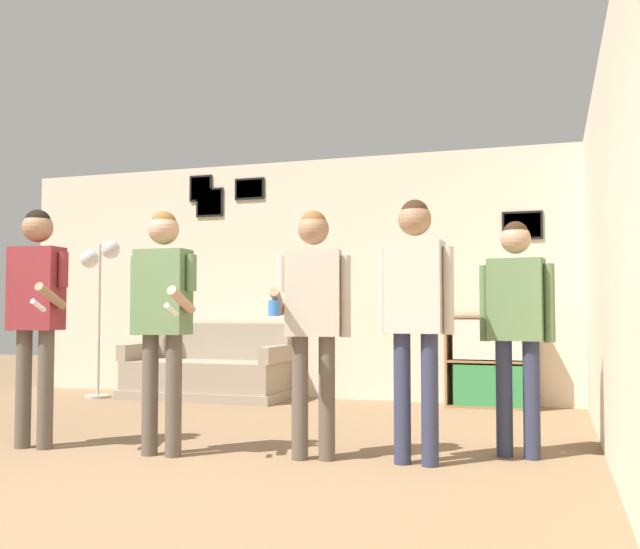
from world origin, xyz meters
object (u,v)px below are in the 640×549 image
person_player_foreground_left (36,300)px  person_watcher_holding_cup (313,306)px  person_spectator_far_right (517,313)px  couch (207,373)px  drinking_cup (503,310)px  person_player_foreground_center (163,305)px  bookshelf (492,362)px  floor_lamp (100,273)px  person_spectator_near_bookshelf (415,300)px

person_player_foreground_left → person_watcher_holding_cup: person_player_foreground_left is taller
person_player_foreground_left → person_spectator_far_right: size_ratio=1.08×
couch → drinking_cup: bearing=3.6°
person_spectator_far_right → person_watcher_holding_cup: bearing=-159.3°
person_player_foreground_center → drinking_cup: size_ratio=16.26×
person_player_foreground_left → person_watcher_holding_cup: size_ratio=1.04×
bookshelf → person_spectator_far_right: bearing=-81.7°
floor_lamp → person_spectator_near_bookshelf: size_ratio=1.05×
person_spectator_near_bookshelf → drinking_cup: size_ratio=16.61×
person_player_foreground_center → drinking_cup: 3.76m
couch → bookshelf: 3.11m
bookshelf → floor_lamp: size_ratio=0.52×
person_watcher_holding_cup → person_spectator_far_right: 1.37m
bookshelf → person_spectator_far_right: (0.36, -2.47, 0.50)m
couch → person_watcher_holding_cup: 3.59m
person_player_foreground_center → bookshelf: bearing=58.3°
bookshelf → person_player_foreground_left: size_ratio=0.54×
couch → person_watcher_holding_cup: bearing=-51.6°
person_player_foreground_left → couch: bearing=93.0°
person_watcher_holding_cup → person_player_foreground_center: bearing=-169.1°
floor_lamp → person_spectator_far_right: (4.66, -1.93, -0.45)m
floor_lamp → drinking_cup: size_ratio=17.36×
drinking_cup → person_watcher_holding_cup: bearing=-109.3°
drinking_cup → floor_lamp: bearing=-173.0°
couch → floor_lamp: bearing=-164.2°
person_player_foreground_center → person_spectator_far_right: (2.30, 0.68, -0.06)m
person_watcher_holding_cup → couch: bearing=128.4°
person_player_foreground_center → person_spectator_near_bookshelf: 1.71m
bookshelf → person_watcher_holding_cup: person_watcher_holding_cup is taller
person_watcher_holding_cup → drinking_cup: (1.04, 2.95, -0.03)m
person_player_foreground_left → floor_lamp: bearing=116.8°
couch → person_spectator_far_right: 4.20m
person_watcher_holding_cup → bookshelf: bearing=72.6°
floor_lamp → bookshelf: bearing=7.1°
floor_lamp → person_watcher_holding_cup: bearing=-35.6°
couch → person_player_foreground_left: 3.10m
person_player_foreground_center → drinking_cup: person_player_foreground_center is taller
floor_lamp → person_spectator_far_right: size_ratio=1.12×
person_player_foreground_left → bookshelf: bearing=47.4°
floor_lamp → person_player_foreground_center: size_ratio=1.07×
floor_lamp → person_spectator_near_bookshelf: (4.05, -2.36, -0.36)m
couch → person_player_foreground_left: person_player_foreground_left is taller
drinking_cup → couch: bearing=-176.4°
person_player_foreground_left → person_spectator_far_right: bearing=12.5°
person_spectator_near_bookshelf → person_spectator_far_right: 0.75m
person_spectator_far_right → drinking_cup: 2.48m
bookshelf → person_spectator_near_bookshelf: 2.96m
floor_lamp → person_player_foreground_left: bearing=-63.2°
bookshelf → floor_lamp: (-4.30, -0.54, 0.95)m
person_player_foreground_center → person_spectator_near_bookshelf: (1.70, 0.25, 0.02)m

